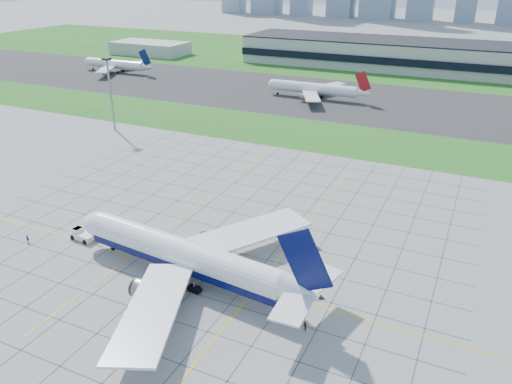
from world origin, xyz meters
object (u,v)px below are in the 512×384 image
airliner (185,255)px  crew_near (28,239)px  light_mast (110,85)px  pushback_tug (82,235)px  crew_far (305,326)px  distant_jet_0 (116,64)px  distant_jet_1 (315,88)px

airliner → crew_near: size_ratio=34.74×
light_mast → crew_near: size_ratio=15.79×
light_mast → pushback_tug: (46.07, -66.30, -15.13)m
airliner → crew_far: 26.56m
crew_near → distant_jet_0: 190.11m
crew_near → crew_far: size_ratio=0.99×
airliner → distant_jet_1: 146.39m
light_mast → distant_jet_0: 110.84m
crew_far → distant_jet_0: bearing=-168.5°
crew_near → distant_jet_0: (-105.98, 157.78, 3.68)m
airliner → crew_near: 38.42m
crew_near → airliner: bearing=-60.3°
crew_far → distant_jet_0: (-169.86, 159.37, 3.66)m
crew_near → crew_far: crew_far is taller
crew_near → distant_jet_1: distant_jet_1 is taller
distant_jet_0 → pushback_tug: bearing=-52.7°
light_mast → crew_far: light_mast is taller
pushback_tug → distant_jet_0: bearing=133.2°
light_mast → airliner: 102.19m
pushback_tug → crew_near: (-9.70, -6.02, -0.24)m
crew_near → crew_far: (63.88, -1.59, 0.01)m
airliner → pushback_tug: bearing=-179.7°
crew_far → distant_jet_1: 157.39m
distant_jet_0 → distant_jet_1: (119.93, -10.15, 0.00)m
distant_jet_0 → crew_near: bearing=-56.1°
crew_near → pushback_tug: bearing=-33.3°
distant_jet_0 → crew_far: bearing=-43.2°
crew_far → distant_jet_1: distant_jet_1 is taller
light_mast → crew_near: bearing=-63.3°
light_mast → airliner: bearing=-42.9°
light_mast → crew_near: light_mast is taller
light_mast → distant_jet_1: light_mast is taller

